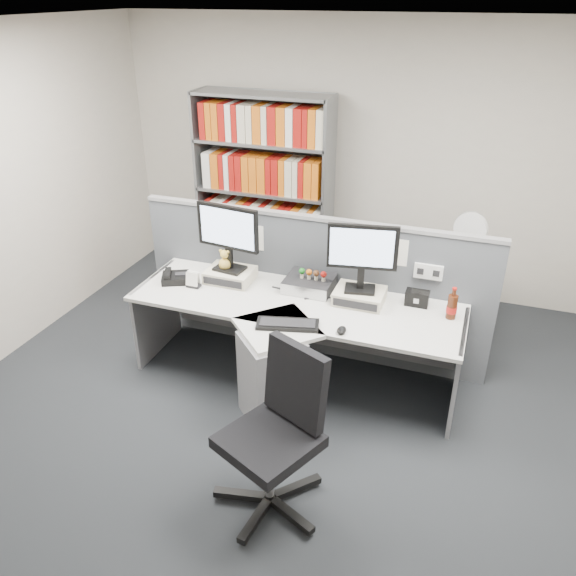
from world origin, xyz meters
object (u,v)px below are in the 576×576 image
at_px(monitor_left, 228,232).
at_px(mouse, 342,330).
at_px(desk_phone, 175,277).
at_px(cola_bottle, 452,307).
at_px(filing_cabinet, 460,299).
at_px(keyboard, 288,324).
at_px(speaker, 417,298).
at_px(desk, 286,344).
at_px(office_chair, 279,428).
at_px(desk_calendar, 193,281).
at_px(desk_fan, 470,232).
at_px(shelving_unit, 264,195).
at_px(monitor_right, 362,252).
at_px(desktop_pc, 309,284).

distance_m(monitor_left, mouse, 1.26).
relative_size(desk_phone, cola_bottle, 1.11).
bearing_deg(desk_phone, filing_cabinet, 27.68).
distance_m(keyboard, speaker, 1.04).
height_order(desk_phone, cola_bottle, cola_bottle).
xyz_separation_m(desk, cola_bottle, (1.17, 0.37, 0.36)).
bearing_deg(monitor_left, filing_cabinet, 29.07).
xyz_separation_m(mouse, office_chair, (-0.14, -0.92, -0.17)).
bearing_deg(keyboard, desk, 115.17).
distance_m(filing_cabinet, office_chair, 2.58).
height_order(speaker, filing_cabinet, speaker).
relative_size(keyboard, filing_cabinet, 0.68).
bearing_deg(desk, desk_calendar, 168.29).
bearing_deg(cola_bottle, office_chair, -121.31).
bearing_deg(desk, monitor_left, 148.57).
xyz_separation_m(monitor_left, desk_phone, (-0.43, -0.17, -0.40)).
bearing_deg(monitor_left, desk, -31.43).
bearing_deg(office_chair, desk_fan, 70.08).
height_order(desk, shelving_unit, shelving_unit).
height_order(desk, mouse, mouse).
xyz_separation_m(desk_phone, desk_calendar, (0.19, -0.04, 0.02)).
distance_m(monitor_right, speaker, 0.57).
distance_m(desktop_pc, shelving_unit, 1.69).
xyz_separation_m(monitor_left, office_chair, (0.95, -1.41, -0.59)).
distance_m(monitor_left, filing_cabinet, 2.24).
bearing_deg(shelving_unit, mouse, -55.15).
height_order(keyboard, desk_fan, desk_fan).
relative_size(speaker, filing_cabinet, 0.26).
bearing_deg(mouse, office_chair, -98.35).
height_order(monitor_left, desk_fan, monitor_left).
bearing_deg(filing_cabinet, mouse, -116.32).
relative_size(cola_bottle, office_chair, 0.24).
relative_size(monitor_left, keyboard, 1.16).
distance_m(monitor_left, speaker, 1.58).
xyz_separation_m(desktop_pc, mouse, (0.42, -0.56, -0.03)).
relative_size(keyboard, desk_calendar, 3.58).
bearing_deg(desk_calendar, mouse, -11.97).
relative_size(monitor_left, filing_cabinet, 0.79).
relative_size(desk, desktop_pc, 6.84).
height_order(mouse, desk_phone, desk_phone).
height_order(shelving_unit, filing_cabinet, shelving_unit).
height_order(keyboard, speaker, speaker).
xyz_separation_m(monitor_left, mouse, (1.09, -0.48, -0.41)).
bearing_deg(speaker, filing_cabinet, 71.96).
bearing_deg(monitor_left, desk_fan, 29.06).
distance_m(mouse, desk_phone, 1.55).
bearing_deg(monitor_right, desk_fan, 54.36).
height_order(monitor_right, mouse, monitor_right).
bearing_deg(desk_calendar, desktop_pc, 16.97).
bearing_deg(desk_fan, desk_calendar, -149.40).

